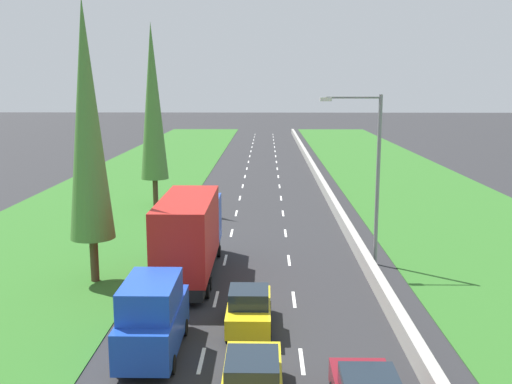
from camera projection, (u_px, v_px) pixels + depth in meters
name	position (u px, v px, depth m)	size (l,w,h in m)	color
ground_plane	(261.00, 181.00, 58.87)	(300.00, 300.00, 0.00)	#28282B
grass_verge_left	(135.00, 181.00, 59.08)	(14.00, 140.00, 0.04)	#2D6623
grass_verge_right	(405.00, 181.00, 58.61)	(14.00, 140.00, 0.04)	#2D6623
median_barrier	(319.00, 177.00, 58.69)	(0.44, 120.00, 0.85)	#9E9B93
lane_markings	(261.00, 181.00, 58.87)	(3.64, 116.00, 0.01)	white
yellow_sedan_centre_lane	(252.00, 382.00, 17.43)	(1.82, 4.50, 1.64)	yellow
blue_van_left_lane	(153.00, 317.00, 20.78)	(1.96, 4.90, 2.82)	#1E47B7
red_box_truck_left_lane	(190.00, 234.00, 29.18)	(2.46, 9.40, 4.18)	black
yellow_hatchback_centre_lane	(249.00, 308.00, 23.08)	(1.74, 3.90, 1.72)	yellow
poplar_tree_second	(87.00, 122.00, 27.44)	(2.14, 2.14, 13.46)	#4C3823
poplar_tree_third	(153.00, 102.00, 45.43)	(2.16, 2.16, 14.22)	#4C3823
street_light_mast	(372.00, 168.00, 30.67)	(3.20, 0.28, 9.00)	gray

